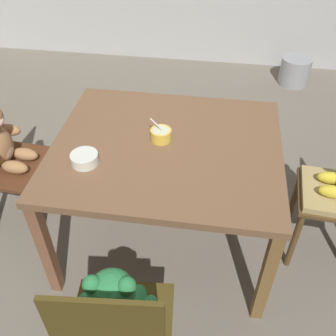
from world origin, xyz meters
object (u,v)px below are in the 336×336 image
teddy_chair_near_front (117,319)px  porridge_bowl_white_near_left (85,158)px  dining_table (167,156)px  metal_pail (295,71)px  porridge_bowl_yellow_center (161,135)px

teddy_chair_near_front → porridge_bowl_white_near_left: 0.79m
dining_table → teddy_chair_near_front: bearing=-93.3°
dining_table → teddy_chair_near_front: size_ratio=1.26×
metal_pail → dining_table: bearing=-114.6°
porridge_bowl_white_near_left → metal_pail: (1.36, 2.35, -0.62)m
teddy_chair_near_front → metal_pail: 3.25m
porridge_bowl_white_near_left → metal_pail: porridge_bowl_white_near_left is taller
porridge_bowl_yellow_center → teddy_chair_near_front: bearing=-90.9°
dining_table → teddy_chair_near_front: teddy_chair_near_front is taller
porridge_bowl_white_near_left → porridge_bowl_yellow_center: porridge_bowl_yellow_center is taller
metal_pail → porridge_bowl_yellow_center: bearing=-115.9°
porridge_bowl_yellow_center → dining_table: bearing=-50.0°
dining_table → metal_pail: bearing=65.4°
teddy_chair_near_front → porridge_bowl_white_near_left: teddy_chair_near_front is taller
teddy_chair_near_front → metal_pail: bearing=-24.1°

